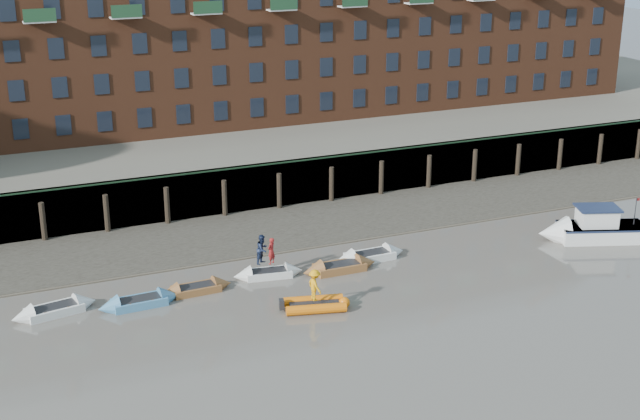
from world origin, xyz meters
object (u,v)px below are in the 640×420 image
motor_launch (585,229)px  rowboat_3 (268,273)px  rowboat_1 (139,302)px  person_rower_b (262,249)px  rowboat_0 (55,310)px  rowboat_2 (196,289)px  rib_tender (317,304)px  rowboat_5 (370,256)px  rowboat_4 (340,267)px  person_rower_a (271,251)px  person_rib_crew (315,285)px

motor_launch → rowboat_3: bearing=13.3°
rowboat_1 → person_rower_b: person_rower_b is taller
rowboat_0 → rowboat_3: size_ratio=1.11×
rowboat_2 → rib_tender: rowboat_2 is taller
rowboat_0 → rowboat_5: bearing=-10.0°
rowboat_3 → rowboat_4: rowboat_4 is taller
rowboat_4 → rowboat_2: bearing=177.7°
rowboat_4 → motor_launch: size_ratio=0.64×
rowboat_4 → rowboat_5: rowboat_4 is taller
rowboat_1 → person_rower_a: person_rower_a is taller
rowboat_1 → person_rower_a: bearing=4.7°
rowboat_0 → rowboat_5: 18.58m
person_rower_b → person_rib_crew: person_rower_b is taller
rowboat_0 → rowboat_4: bearing=-13.1°
rowboat_2 → motor_launch: motor_launch is taller
rowboat_1 → person_rib_crew: (8.49, -4.11, 1.20)m
rowboat_3 → rowboat_0: bearing=-170.6°
rowboat_1 → rib_tender: size_ratio=1.24×
person_rower_b → rowboat_1: bearing=150.2°
rowboat_2 → rowboat_1: bearing=-173.3°
rowboat_1 → rowboat_4: (11.84, 0.12, 0.01)m
motor_launch → person_rib_crew: 20.05m
rowboat_3 → rowboat_4: (4.13, -0.84, 0.03)m
person_rower_a → person_rib_crew: bearing=59.4°
person_rower_a → rowboat_2: bearing=-31.5°
rowboat_1 → rowboat_4: rowboat_4 is taller
rib_tender → person_rower_a: (-0.75, 5.05, 1.32)m
rowboat_5 → person_rower_b: 6.95m
rib_tender → rowboat_2: bearing=153.5°
rowboat_2 → rowboat_0: bearing=175.9°
rowboat_5 → person_rib_crew: bearing=-139.8°
person_rower_b → rib_tender: bearing=-116.0°
person_rower_a → person_rower_b: size_ratio=0.90×
motor_launch → person_rower_b: person_rower_b is taller
person_rib_crew → rowboat_5: bearing=-54.7°
rowboat_0 → rowboat_3: bearing=-9.8°
rowboat_4 → person_rower_b: (-4.39, 1.07, 1.44)m
person_rower_b → person_rib_crew: 5.41m
rowboat_1 → rowboat_3: (7.71, 0.96, -0.02)m
rowboat_4 → rib_tender: 5.28m
rowboat_2 → rowboat_5: bearing=0.5°
rowboat_5 → rib_tender: bearing=-139.1°
rowboat_3 → person_rib_crew: person_rib_crew is taller
rowboat_0 → rowboat_3: rowboat_0 is taller
rowboat_5 → person_rower_b: person_rower_b is taller
rowboat_2 → rowboat_4: bearing=-4.7°
motor_launch → person_rower_b: 21.07m
rowboat_0 → person_rower_b: person_rower_b is taller
rowboat_3 → person_rower_b: (-0.26, 0.23, 1.46)m
rowboat_4 → person_rower_b: bearing=166.6°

